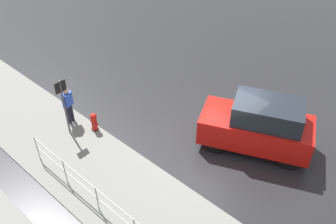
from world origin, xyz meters
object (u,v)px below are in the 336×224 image
moving_hatchback (259,125)px  sign_post (63,100)px  fire_hydrant (94,122)px  pedestrian (68,103)px

moving_hatchback → sign_post: 7.05m
fire_hydrant → sign_post: sign_post is taller
pedestrian → sign_post: 0.91m
moving_hatchback → pedestrian: bearing=30.9°
sign_post → fire_hydrant: bearing=-127.4°
fire_hydrant → pedestrian: size_ratio=0.50×
moving_hatchback → fire_hydrant: size_ratio=5.30×
moving_hatchback → fire_hydrant: (5.10, 3.38, -0.63)m
fire_hydrant → sign_post: size_ratio=0.33×
moving_hatchback → fire_hydrant: moving_hatchback is taller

